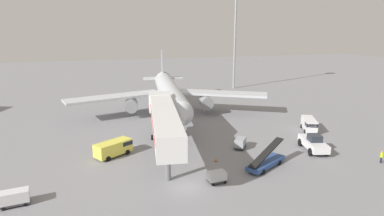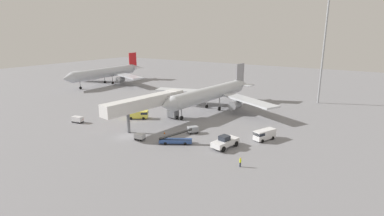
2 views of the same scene
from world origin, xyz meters
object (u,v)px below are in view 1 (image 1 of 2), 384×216
at_px(pushback_tug, 313,143).
at_px(belt_loader_truck, 266,162).
at_px(airplane_at_gate, 169,93).
at_px(jet_bridge, 164,119).
at_px(baggage_cart_rear_left, 217,177).
at_px(ground_crew_worker_foreground, 381,157).
at_px(service_van_far_right, 114,147).
at_px(baggage_cart_near_left, 14,198).
at_px(safety_cone_alpha, 216,160).
at_px(baggage_cart_mid_left, 240,143).
at_px(service_van_far_center, 309,124).
at_px(apron_light_mast, 236,10).

distance_m(pushback_tug, belt_loader_truck, 9.90).
distance_m(airplane_at_gate, belt_loader_truck, 28.50).
relative_size(jet_bridge, baggage_cart_rear_left, 10.46).
bearing_deg(ground_crew_worker_foreground, belt_loader_truck, 169.16).
bearing_deg(airplane_at_gate, service_van_far_right, -122.72).
relative_size(service_van_far_right, baggage_cart_rear_left, 2.50).
relative_size(baggage_cart_near_left, safety_cone_alpha, 5.61).
height_order(baggage_cart_mid_left, ground_crew_worker_foreground, ground_crew_worker_foreground).
xyz_separation_m(service_van_far_center, apron_light_mast, (3.36, 41.04, 20.52)).
distance_m(ground_crew_worker_foreground, safety_cone_alpha, 21.59).
relative_size(service_van_far_center, baggage_cart_near_left, 1.82).
bearing_deg(safety_cone_alpha, baggage_cart_near_left, -168.03).
xyz_separation_m(airplane_at_gate, safety_cone_alpha, (1.18, -23.96, -4.51)).
relative_size(baggage_cart_near_left, apron_light_mast, 0.09).
relative_size(service_van_far_right, baggage_cart_mid_left, 2.10).
bearing_deg(ground_crew_worker_foreground, baggage_cart_mid_left, 147.31).
xyz_separation_m(pushback_tug, apron_light_mast, (8.31, 49.10, 20.61)).
distance_m(service_van_far_right, baggage_cart_near_left, 14.81).
bearing_deg(apron_light_mast, belt_loader_truck, -108.58).
bearing_deg(service_van_far_center, belt_loader_truck, -141.37).
xyz_separation_m(safety_cone_alpha, apron_light_mast, (23.08, 48.98, 21.50)).
distance_m(baggage_cart_mid_left, apron_light_mast, 53.10).
height_order(jet_bridge, apron_light_mast, apron_light_mast).
bearing_deg(baggage_cart_mid_left, jet_bridge, -175.98).
height_order(airplane_at_gate, jet_bridge, airplane_at_gate).
bearing_deg(service_van_far_center, baggage_cart_rear_left, -147.80).
xyz_separation_m(belt_loader_truck, ground_crew_worker_foreground, (15.16, -2.90, 0.13)).
distance_m(airplane_at_gate, pushback_tug, 29.11).
distance_m(baggage_cart_rear_left, safety_cone_alpha, 6.11).
height_order(service_van_far_right, baggage_cart_near_left, service_van_far_right).
height_order(belt_loader_truck, baggage_cart_rear_left, belt_loader_truck).
bearing_deg(baggage_cart_rear_left, baggage_cart_mid_left, 52.89).
height_order(airplane_at_gate, baggage_cart_rear_left, airplane_at_gate).
bearing_deg(service_van_far_right, apron_light_mast, 50.23).
height_order(service_van_far_center, baggage_cart_rear_left, service_van_far_center).
height_order(baggage_cart_near_left, baggage_cart_rear_left, baggage_cart_near_left).
height_order(airplane_at_gate, safety_cone_alpha, airplane_at_gate).
bearing_deg(service_van_far_center, ground_crew_worker_foreground, -86.41).
bearing_deg(airplane_at_gate, baggage_cart_rear_left, -91.59).
bearing_deg(apron_light_mast, airplane_at_gate, -134.13).
bearing_deg(baggage_cart_rear_left, service_van_far_right, 133.25).
relative_size(airplane_at_gate, pushback_tug, 6.33).
height_order(safety_cone_alpha, apron_light_mast, apron_light_mast).
xyz_separation_m(service_van_far_right, ground_crew_worker_foreground, (33.47, -12.15, -0.29)).
bearing_deg(service_van_far_center, baggage_cart_mid_left, -163.55).
distance_m(baggage_cart_near_left, baggage_cart_mid_left, 29.43).
bearing_deg(safety_cone_alpha, apron_light_mast, 64.76).
relative_size(belt_loader_truck, ground_crew_worker_foreground, 3.87).
distance_m(service_van_far_center, baggage_cart_near_left, 44.71).
bearing_deg(safety_cone_alpha, airplane_at_gate, 92.83).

